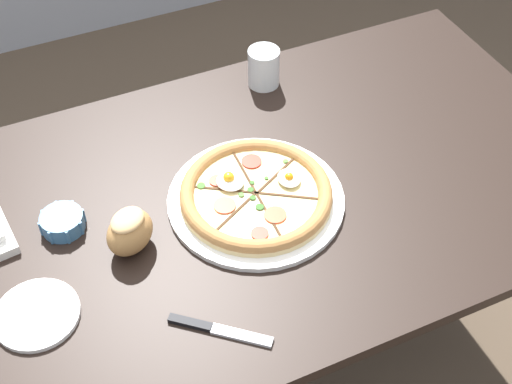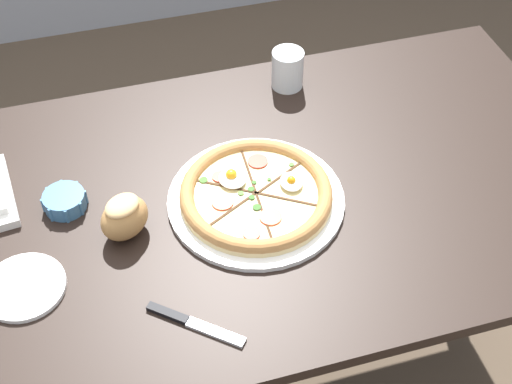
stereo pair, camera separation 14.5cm
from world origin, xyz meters
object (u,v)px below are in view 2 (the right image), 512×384
at_px(side_saucer, 24,287).
at_px(bread_piece_near, 124,217).
at_px(dining_table, 235,224).
at_px(pizza, 256,195).
at_px(knife_main, 194,324).
at_px(water_glass, 287,71).
at_px(ramekin_bowl, 65,201).

bearing_deg(side_saucer, bread_piece_near, 22.02).
xyz_separation_m(dining_table, side_saucer, (-0.44, -0.12, 0.10)).
xyz_separation_m(pizza, knife_main, (-0.19, -0.26, -0.02)).
height_order(dining_table, side_saucer, side_saucer).
relative_size(bread_piece_near, knife_main, 0.80).
bearing_deg(water_glass, ramekin_bowl, -155.22).
bearing_deg(side_saucer, knife_main, -29.81).
height_order(dining_table, ramekin_bowl, ramekin_bowl).
relative_size(pizza, side_saucer, 2.36).
distance_m(ramekin_bowl, knife_main, 0.40).
xyz_separation_m(pizza, side_saucer, (-0.48, -0.09, -0.01)).
distance_m(ramekin_bowl, bread_piece_near, 0.15).
height_order(dining_table, bread_piece_near, bread_piece_near).
bearing_deg(knife_main, water_glass, 98.66).
relative_size(ramekin_bowl, bread_piece_near, 0.72).
bearing_deg(ramekin_bowl, dining_table, -10.92).
bearing_deg(knife_main, pizza, 93.51).
height_order(pizza, knife_main, pizza).
bearing_deg(ramekin_bowl, bread_piece_near, -43.05).
bearing_deg(dining_table, bread_piece_near, -170.80).
relative_size(dining_table, ramekin_bowl, 17.26).
xyz_separation_m(dining_table, bread_piece_near, (-0.23, -0.04, 0.14)).
relative_size(ramekin_bowl, knife_main, 0.58).
xyz_separation_m(pizza, water_glass, (0.18, 0.35, 0.02)).
xyz_separation_m(dining_table, knife_main, (-0.15, -0.28, 0.09)).
height_order(pizza, ramekin_bowl, pizza).
height_order(bread_piece_near, water_glass, water_glass).
bearing_deg(dining_table, knife_main, -117.83).
distance_m(dining_table, water_glass, 0.41).
xyz_separation_m(pizza, ramekin_bowl, (-0.38, 0.09, -0.00)).
bearing_deg(pizza, ramekin_bowl, 166.11).
bearing_deg(water_glass, side_saucer, -145.81).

